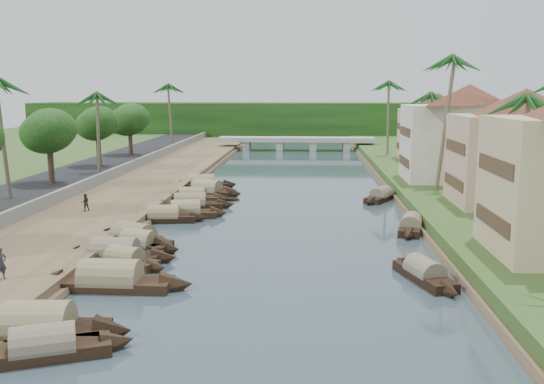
# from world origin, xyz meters

# --- Properties ---
(ground) EXTENTS (220.00, 220.00, 0.00)m
(ground) POSITION_xyz_m (0.00, 0.00, 0.00)
(ground) COLOR #33434C
(ground) RESTS_ON ground
(left_bank) EXTENTS (10.00, 180.00, 0.80)m
(left_bank) POSITION_xyz_m (-16.00, 20.00, 0.40)
(left_bank) COLOR brown
(left_bank) RESTS_ON ground
(right_bank) EXTENTS (16.00, 180.00, 1.20)m
(right_bank) POSITION_xyz_m (19.00, 20.00, 0.60)
(right_bank) COLOR #325220
(right_bank) RESTS_ON ground
(road) EXTENTS (8.00, 180.00, 1.40)m
(road) POSITION_xyz_m (-24.50, 20.00, 0.70)
(road) COLOR black
(road) RESTS_ON ground
(retaining_wall) EXTENTS (0.40, 180.00, 1.10)m
(retaining_wall) POSITION_xyz_m (-20.20, 20.00, 1.35)
(retaining_wall) COLOR gray
(retaining_wall) RESTS_ON left_bank
(treeline) EXTENTS (120.00, 14.00, 8.00)m
(treeline) POSITION_xyz_m (0.00, 100.00, 4.00)
(treeline) COLOR black
(treeline) RESTS_ON ground
(bridge) EXTENTS (28.00, 4.00, 2.40)m
(bridge) POSITION_xyz_m (0.00, 72.00, 1.72)
(bridge) COLOR #A4A399
(bridge) RESTS_ON ground
(building_mid) EXTENTS (14.11, 14.11, 9.70)m
(building_mid) POSITION_xyz_m (19.99, 14.00, 6.13)
(building_mid) COLOR tan
(building_mid) RESTS_ON right_bank
(building_far) EXTENTS (15.59, 15.59, 10.20)m
(building_far) POSITION_xyz_m (18.99, 28.00, 6.38)
(building_far) COLOR white
(building_far) RESTS_ON right_bank
(building_distant) EXTENTS (12.62, 12.62, 9.20)m
(building_distant) POSITION_xyz_m (19.99, 48.00, 5.88)
(building_distant) COLOR tan
(building_distant) RESTS_ON right_bank
(sampan_0) EXTENTS (7.37, 4.11, 1.97)m
(sampan_0) POSITION_xyz_m (-8.49, -15.02, 0.41)
(sampan_0) COLOR black
(sampan_0) RESTS_ON ground
(sampan_1) EXTENTS (8.52, 2.47, 2.47)m
(sampan_1) POSITION_xyz_m (-9.59, -13.06, 0.42)
(sampan_1) COLOR black
(sampan_1) RESTS_ON ground
(sampan_2) EXTENTS (9.41, 2.26, 2.44)m
(sampan_2) POSITION_xyz_m (-8.60, -6.26, 0.42)
(sampan_2) COLOR black
(sampan_2) RESTS_ON ground
(sampan_3) EXTENTS (8.27, 2.17, 2.21)m
(sampan_3) POSITION_xyz_m (-10.08, -0.91, 0.42)
(sampan_3) COLOR black
(sampan_3) RESTS_ON ground
(sampan_4) EXTENTS (6.18, 3.47, 1.80)m
(sampan_4) POSITION_xyz_m (-9.04, -2.27, 0.40)
(sampan_4) COLOR black
(sampan_4) RESTS_ON ground
(sampan_5) EXTENTS (6.48, 3.24, 2.05)m
(sampan_5) POSITION_xyz_m (-9.27, 1.76, 0.41)
(sampan_5) COLOR black
(sampan_5) RESTS_ON ground
(sampan_6) EXTENTS (7.97, 5.51, 2.39)m
(sampan_6) POSITION_xyz_m (-10.03, 3.04, 0.42)
(sampan_6) COLOR black
(sampan_6) RESTS_ON ground
(sampan_7) EXTENTS (7.50, 2.35, 1.99)m
(sampan_7) POSITION_xyz_m (-9.72, 10.83, 0.41)
(sampan_7) COLOR black
(sampan_7) RESTS_ON ground
(sampan_8) EXTENTS (7.43, 3.35, 2.24)m
(sampan_8) POSITION_xyz_m (-8.26, 12.53, 0.42)
(sampan_8) COLOR black
(sampan_8) RESTS_ON ground
(sampan_9) EXTENTS (8.46, 2.78, 2.12)m
(sampan_9) POSITION_xyz_m (-8.65, 16.56, 0.41)
(sampan_9) COLOR black
(sampan_9) RESTS_ON ground
(sampan_10) EXTENTS (7.25, 1.77, 2.03)m
(sampan_10) POSITION_xyz_m (-9.07, 20.15, 0.41)
(sampan_10) COLOR black
(sampan_10) RESTS_ON ground
(sampan_11) EXTENTS (8.25, 4.18, 2.31)m
(sampan_11) POSITION_xyz_m (-8.36, 24.08, 0.42)
(sampan_11) COLOR black
(sampan_11) RESTS_ON ground
(sampan_12) EXTENTS (6.98, 4.39, 1.77)m
(sampan_12) POSITION_xyz_m (-9.06, 26.87, 0.40)
(sampan_12) COLOR black
(sampan_12) RESTS_ON ground
(sampan_13) EXTENTS (8.06, 2.81, 2.17)m
(sampan_13) POSITION_xyz_m (-9.62, 28.69, 0.41)
(sampan_13) COLOR black
(sampan_13) RESTS_ON ground
(sampan_14) EXTENTS (3.48, 7.38, 1.83)m
(sampan_14) POSITION_xyz_m (8.81, -3.82, 0.40)
(sampan_14) COLOR black
(sampan_14) RESTS_ON ground
(sampan_15) EXTENTS (3.04, 7.10, 1.91)m
(sampan_15) POSITION_xyz_m (10.11, 8.54, 0.41)
(sampan_15) COLOR black
(sampan_15) RESTS_ON ground
(sampan_16) EXTENTS (4.74, 7.22, 1.87)m
(sampan_16) POSITION_xyz_m (9.37, 21.87, 0.41)
(sampan_16) COLOR black
(sampan_16) RESTS_ON ground
(canoe_1) EXTENTS (5.18, 2.99, 0.86)m
(canoe_1) POSITION_xyz_m (-10.26, -2.69, 0.10)
(canoe_1) COLOR black
(canoe_1) RESTS_ON ground
(canoe_2) EXTENTS (4.74, 1.55, 0.68)m
(canoe_2) POSITION_xyz_m (-6.89, 20.59, 0.10)
(canoe_2) COLOR black
(canoe_2) RESTS_ON ground
(palm_1) EXTENTS (3.20, 3.20, 10.63)m
(palm_1) POSITION_xyz_m (16.00, 4.48, 10.09)
(palm_1) COLOR #715C4B
(palm_1) RESTS_ON ground
(palm_2) EXTENTS (3.20, 3.20, 14.16)m
(palm_2) POSITION_xyz_m (15.00, 22.00, 13.47)
(palm_2) COLOR #715C4B
(palm_2) RESTS_ON ground
(palm_3) EXTENTS (3.20, 3.20, 10.63)m
(palm_3) POSITION_xyz_m (16.00, 36.16, 10.08)
(palm_3) COLOR #715C4B
(palm_3) RESTS_ON ground
(palm_5) EXTENTS (3.20, 3.20, 11.80)m
(palm_5) POSITION_xyz_m (-24.00, 13.19, 11.40)
(palm_5) COLOR #715C4B
(palm_5) RESTS_ON ground
(palm_6) EXTENTS (3.20, 3.20, 10.45)m
(palm_6) POSITION_xyz_m (-22.00, 30.80, 10.10)
(palm_6) COLOR #715C4B
(palm_6) RESTS_ON ground
(palm_7) EXTENTS (3.20, 3.20, 12.24)m
(palm_7) POSITION_xyz_m (14.00, 53.88, 11.63)
(palm_7) COLOR #715C4B
(palm_7) RESTS_ON ground
(palm_8) EXTENTS (3.20, 3.20, 11.73)m
(palm_8) POSITION_xyz_m (-20.50, 61.84, 11.33)
(palm_8) COLOR #715C4B
(palm_8) RESTS_ON ground
(tree_3) EXTENTS (5.08, 5.08, 7.36)m
(tree_3) POSITION_xyz_m (-24.00, 22.19, 6.59)
(tree_3) COLOR #4F3A2D
(tree_3) RESTS_ON ground
(tree_4) EXTENTS (4.72, 4.72, 7.22)m
(tree_4) POSITION_xyz_m (-24.00, 36.46, 6.59)
(tree_4) COLOR #4F3A2D
(tree_4) RESTS_ON ground
(tree_5) EXTENTS (5.29, 5.29, 7.29)m
(tree_5) POSITION_xyz_m (-24.00, 50.14, 6.44)
(tree_5) COLOR #4F3A2D
(tree_5) RESTS_ON ground
(tree_6) EXTENTS (4.67, 4.67, 7.78)m
(tree_6) POSITION_xyz_m (24.00, 28.40, 6.96)
(tree_6) COLOR #4F3A2D
(tree_6) RESTS_ON ground
(person_near) EXTENTS (0.69, 0.76, 1.75)m
(person_near) POSITION_xyz_m (-14.08, -7.44, 1.68)
(person_near) COLOR #2A2931
(person_near) RESTS_ON left_bank
(person_far) EXTENTS (0.88, 0.83, 1.44)m
(person_far) POSITION_xyz_m (-16.40, 11.08, 1.52)
(person_far) COLOR #2E2820
(person_far) RESTS_ON left_bank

